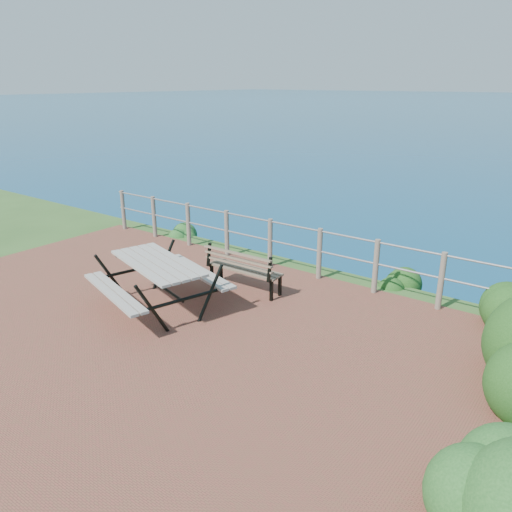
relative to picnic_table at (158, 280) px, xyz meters
The scene contains 6 objects.
ground 0.85m from the picnic_table, 61.49° to the right, with size 10.00×7.00×0.12m, color brown.
safety_railing 2.78m from the picnic_table, 83.45° to the left, with size 9.40×0.10×1.00m.
picnic_table is the anchor object (origin of this frame).
park_bench 1.62m from the picnic_table, 65.87° to the left, with size 1.46×0.40×0.82m.
shrub_lip_west 4.32m from the picnic_table, 128.60° to the left, with size 0.66×0.66×0.36m, color #1C4C1D.
shrub_lip_east 4.40m from the picnic_table, 51.98° to the left, with size 0.69×0.69×0.40m, color #184314.
Camera 1 is at (5.55, -4.58, 3.64)m, focal length 35.00 mm.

